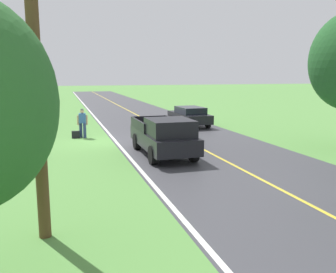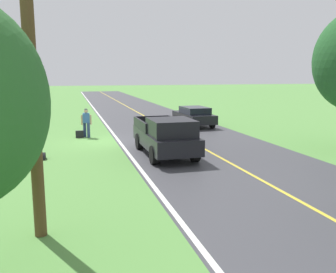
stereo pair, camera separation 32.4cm
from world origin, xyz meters
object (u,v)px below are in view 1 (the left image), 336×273
Objects in this scene: suitcase_carried at (76,135)px; utility_pole_roadside at (36,72)px; hitchhiker_walking at (82,121)px; pickup_truck_passing at (164,135)px; sedan_near_oncoming at (189,116)px.

suitcase_carried is 0.06× the size of utility_pole_roadside.
hitchhiker_walking is 0.88m from suitcase_carried.
pickup_truck_passing reaches higher than hitchhiker_walking.
pickup_truck_passing is (-3.31, 6.14, -0.01)m from hitchhiker_walking.
sedan_near_oncoming is at bearing -120.30° from utility_pole_roadside.
utility_pole_roadside is at bearing 82.68° from hitchhiker_walking.
utility_pole_roadside is (5.04, 7.37, 2.83)m from pickup_truck_passing.
pickup_truck_passing is 10.00m from sedan_near_oncoming.
pickup_truck_passing is 9.37m from utility_pole_roadside.
utility_pole_roadside is (1.31, 13.44, 3.59)m from suitcase_carried.
hitchhiker_walking is 3.80× the size of suitcase_carried.
suitcase_carried is 8.72m from sedan_near_oncoming.
hitchhiker_walking is at bearing -61.68° from pickup_truck_passing.
hitchhiker_walking reaches higher than suitcase_carried.
sedan_near_oncoming is (-4.49, -8.93, -0.21)m from pickup_truck_passing.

